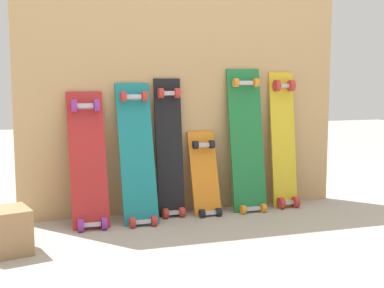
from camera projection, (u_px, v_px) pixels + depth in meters
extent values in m
plane|color=#A89E8E|center=(189.00, 212.00, 3.18)|extent=(12.00, 12.00, 0.00)
cube|color=tan|center=(185.00, 89.00, 3.16)|extent=(2.00, 0.04, 1.50)
cube|color=#B22626|center=(88.00, 165.00, 2.88)|extent=(0.20, 0.27, 0.81)
cube|color=#B7B7BF|center=(92.00, 225.00, 2.80)|extent=(0.09, 0.04, 0.03)
cube|color=#B7B7BF|center=(85.00, 106.00, 2.91)|extent=(0.09, 0.04, 0.03)
cylinder|color=purple|center=(81.00, 226.00, 2.76)|extent=(0.03, 0.07, 0.07)
cylinder|color=purple|center=(104.00, 224.00, 2.80)|extent=(0.03, 0.07, 0.07)
cylinder|color=purple|center=(74.00, 106.00, 2.87)|extent=(0.03, 0.07, 0.07)
cylinder|color=purple|center=(97.00, 105.00, 2.91)|extent=(0.03, 0.07, 0.07)
cube|color=#197A7F|center=(137.00, 159.00, 2.95)|extent=(0.20, 0.28, 0.86)
cube|color=#B7B7BF|center=(143.00, 222.00, 2.87)|extent=(0.09, 0.04, 0.03)
cube|color=#B7B7BF|center=(133.00, 97.00, 2.99)|extent=(0.09, 0.04, 0.03)
cylinder|color=red|center=(132.00, 223.00, 2.84)|extent=(0.03, 0.06, 0.06)
cylinder|color=red|center=(154.00, 221.00, 2.87)|extent=(0.03, 0.06, 0.06)
cylinder|color=red|center=(123.00, 97.00, 2.95)|extent=(0.03, 0.06, 0.06)
cylinder|color=red|center=(144.00, 96.00, 2.99)|extent=(0.03, 0.06, 0.06)
cube|color=black|center=(169.00, 153.00, 3.09)|extent=(0.16, 0.13, 0.88)
cube|color=#B7B7BF|center=(173.00, 212.00, 3.06)|extent=(0.07, 0.04, 0.03)
cube|color=#B7B7BF|center=(168.00, 93.00, 3.06)|extent=(0.07, 0.04, 0.03)
cylinder|color=red|center=(166.00, 213.00, 3.03)|extent=(0.03, 0.06, 0.06)
cylinder|color=red|center=(182.00, 212.00, 3.06)|extent=(0.03, 0.06, 0.06)
cylinder|color=red|center=(161.00, 93.00, 3.03)|extent=(0.03, 0.06, 0.06)
cylinder|color=red|center=(177.00, 93.00, 3.06)|extent=(0.03, 0.06, 0.06)
cube|color=orange|center=(205.00, 179.00, 3.14)|extent=(0.17, 0.20, 0.57)
cube|color=#B7B7BF|center=(209.00, 213.00, 3.08)|extent=(0.08, 0.04, 0.03)
cube|color=#B7B7BF|center=(203.00, 145.00, 3.15)|extent=(0.08, 0.04, 0.03)
cylinder|color=black|center=(202.00, 213.00, 3.05)|extent=(0.03, 0.05, 0.05)
cylinder|color=black|center=(219.00, 212.00, 3.08)|extent=(0.03, 0.05, 0.05)
cylinder|color=black|center=(195.00, 145.00, 3.12)|extent=(0.03, 0.05, 0.05)
cylinder|color=black|center=(212.00, 144.00, 3.15)|extent=(0.03, 0.05, 0.05)
cube|color=#1E7238|center=(247.00, 146.00, 3.21)|extent=(0.22, 0.18, 0.94)
cube|color=#B7B7BF|center=(252.00, 209.00, 3.17)|extent=(0.10, 0.04, 0.03)
cube|color=#B7B7BF|center=(245.00, 83.00, 3.20)|extent=(0.10, 0.04, 0.03)
cylinder|color=orange|center=(243.00, 210.00, 3.13)|extent=(0.03, 0.05, 0.05)
cylinder|color=orange|center=(263.00, 208.00, 3.17)|extent=(0.03, 0.05, 0.05)
cylinder|color=orange|center=(236.00, 83.00, 3.16)|extent=(0.03, 0.05, 0.05)
cylinder|color=orange|center=(256.00, 83.00, 3.21)|extent=(0.03, 0.05, 0.05)
cube|color=gold|center=(283.00, 144.00, 3.31)|extent=(0.17, 0.13, 0.92)
cube|color=#B7B7BF|center=(287.00, 202.00, 3.29)|extent=(0.07, 0.04, 0.03)
cube|color=#B7B7BF|center=(283.00, 86.00, 3.29)|extent=(0.07, 0.04, 0.03)
cylinder|color=red|center=(281.00, 203.00, 3.26)|extent=(0.03, 0.07, 0.07)
cylinder|color=red|center=(296.00, 202.00, 3.29)|extent=(0.03, 0.07, 0.07)
cylinder|color=red|center=(277.00, 86.00, 3.26)|extent=(0.03, 0.07, 0.07)
cylinder|color=red|center=(291.00, 86.00, 3.29)|extent=(0.03, 0.07, 0.07)
cube|color=#99724C|center=(5.00, 231.00, 2.41)|extent=(0.26, 0.26, 0.21)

